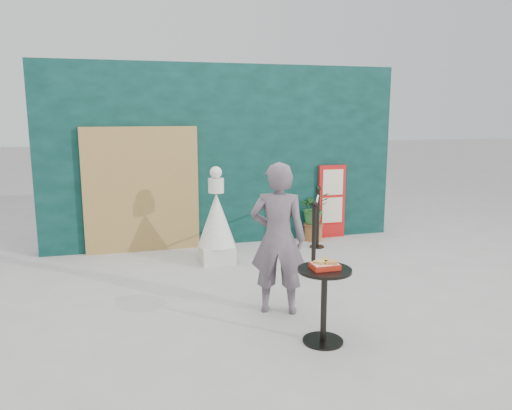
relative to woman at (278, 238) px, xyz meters
name	(u,v)px	position (x,y,z in m)	size (l,w,h in m)	color
ground	(284,309)	(0.09, 0.02, -0.85)	(60.00, 60.00, 0.00)	#ADAAA5
back_wall	(225,155)	(0.09, 3.17, 0.65)	(6.00, 0.30, 3.00)	black
bamboo_fence	(142,190)	(-1.31, 2.96, 0.15)	(1.80, 0.08, 2.00)	tan
woman	(278,238)	(0.00, 0.00, 0.00)	(0.62, 0.41, 1.70)	slate
menu_board	(332,201)	(1.99, 2.98, -0.20)	(0.50, 0.07, 1.30)	red
statue	(217,224)	(-0.29, 2.02, -0.26)	(0.56, 0.56, 1.45)	silver
cafe_table	(324,294)	(0.19, -0.85, -0.35)	(0.52, 0.52, 0.75)	black
food_basket	(325,265)	(0.19, -0.85, -0.06)	(0.26, 0.19, 0.11)	red
planter	(314,212)	(1.60, 2.84, -0.35)	(0.51, 0.44, 0.87)	#9A5E32
stanchion_barrier	(316,228)	(1.18, 1.74, -0.35)	(0.84, 1.54, 1.03)	black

